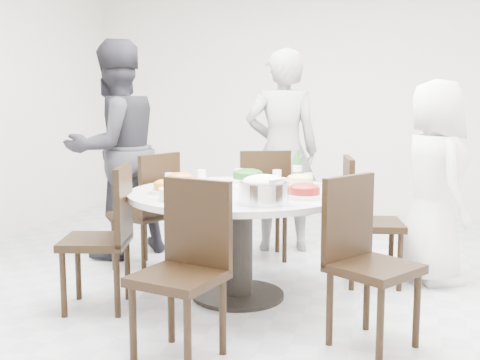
% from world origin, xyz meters
% --- Properties ---
extents(floor, '(6.00, 6.00, 0.01)m').
position_xyz_m(floor, '(0.00, 0.00, 0.00)').
color(floor, silver).
rests_on(floor, ground).
extents(wall_back, '(6.00, 0.01, 2.80)m').
position_xyz_m(wall_back, '(0.00, 3.00, 1.40)').
color(wall_back, silver).
rests_on(wall_back, ground).
extents(wall_front, '(6.00, 0.01, 2.80)m').
position_xyz_m(wall_front, '(0.00, -3.00, 1.40)').
color(wall_front, silver).
rests_on(wall_front, ground).
extents(dining_table, '(1.50, 1.50, 0.75)m').
position_xyz_m(dining_table, '(-0.33, -0.29, 0.38)').
color(dining_table, silver).
rests_on(dining_table, floor).
extents(chair_ne, '(0.49, 0.49, 0.95)m').
position_xyz_m(chair_ne, '(0.56, 0.26, 0.47)').
color(chair_ne, black).
rests_on(chair_ne, floor).
extents(chair_n, '(0.54, 0.54, 0.95)m').
position_xyz_m(chair_n, '(-0.40, 0.76, 0.47)').
color(chair_n, black).
rests_on(chair_n, floor).
extents(chair_nw, '(0.55, 0.55, 0.95)m').
position_xyz_m(chair_nw, '(-1.24, 0.19, 0.47)').
color(chair_nw, black).
rests_on(chair_nw, floor).
extents(chair_sw, '(0.51, 0.51, 0.95)m').
position_xyz_m(chair_sw, '(-1.17, -0.74, 0.47)').
color(chair_sw, black).
rests_on(chair_sw, floor).
extents(chair_s, '(0.51, 0.51, 0.95)m').
position_xyz_m(chair_s, '(-0.37, -1.34, 0.47)').
color(chair_s, black).
rests_on(chair_s, floor).
extents(chair_se, '(0.58, 0.58, 0.95)m').
position_xyz_m(chair_se, '(0.62, -0.90, 0.47)').
color(chair_se, black).
rests_on(chair_se, floor).
extents(diner_right, '(0.73, 0.87, 1.52)m').
position_xyz_m(diner_right, '(0.99, 0.45, 0.76)').
color(diner_right, silver).
rests_on(diner_right, floor).
extents(diner_middle, '(0.75, 0.58, 1.81)m').
position_xyz_m(diner_middle, '(-0.28, 1.09, 0.90)').
color(diner_middle, black).
rests_on(diner_middle, floor).
extents(diner_left, '(1.07, 1.14, 1.87)m').
position_xyz_m(diner_left, '(-1.64, 0.51, 0.94)').
color(diner_left, black).
rests_on(diner_left, floor).
extents(dish_greens, '(0.29, 0.29, 0.08)m').
position_xyz_m(dish_greens, '(-0.37, 0.17, 0.79)').
color(dish_greens, white).
rests_on(dish_greens, dining_table).
extents(dish_pale, '(0.24, 0.24, 0.06)m').
position_xyz_m(dish_pale, '(0.05, 0.01, 0.78)').
color(dish_pale, white).
rests_on(dish_pale, dining_table).
extents(dish_orange, '(0.24, 0.24, 0.06)m').
position_xyz_m(dish_orange, '(-0.81, -0.13, 0.78)').
color(dish_orange, white).
rests_on(dish_orange, dining_table).
extents(dish_redbrown, '(0.26, 0.26, 0.07)m').
position_xyz_m(dish_redbrown, '(0.15, -0.45, 0.78)').
color(dish_redbrown, white).
rests_on(dish_redbrown, dining_table).
extents(dish_tofu, '(0.26, 0.26, 0.07)m').
position_xyz_m(dish_tofu, '(-0.75, -0.49, 0.78)').
color(dish_tofu, white).
rests_on(dish_tofu, dining_table).
extents(rice_bowl, '(0.30, 0.30, 0.13)m').
position_xyz_m(rice_bowl, '(-0.06, -0.71, 0.82)').
color(rice_bowl, silver).
rests_on(rice_bowl, dining_table).
extents(soup_bowl, '(0.24, 0.24, 0.07)m').
position_xyz_m(soup_bowl, '(-0.61, -0.71, 0.79)').
color(soup_bowl, white).
rests_on(soup_bowl, dining_table).
extents(beverage_bottle, '(0.07, 0.07, 0.24)m').
position_xyz_m(beverage_bottle, '(-0.01, 0.26, 0.87)').
color(beverage_bottle, '#2A692C').
rests_on(beverage_bottle, dining_table).
extents(tea_cups, '(0.07, 0.07, 0.08)m').
position_xyz_m(tea_cups, '(-0.31, 0.35, 0.79)').
color(tea_cups, white).
rests_on(tea_cups, dining_table).
extents(chopsticks, '(0.24, 0.04, 0.01)m').
position_xyz_m(chopsticks, '(-0.29, 0.37, 0.76)').
color(chopsticks, tan).
rests_on(chopsticks, dining_table).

